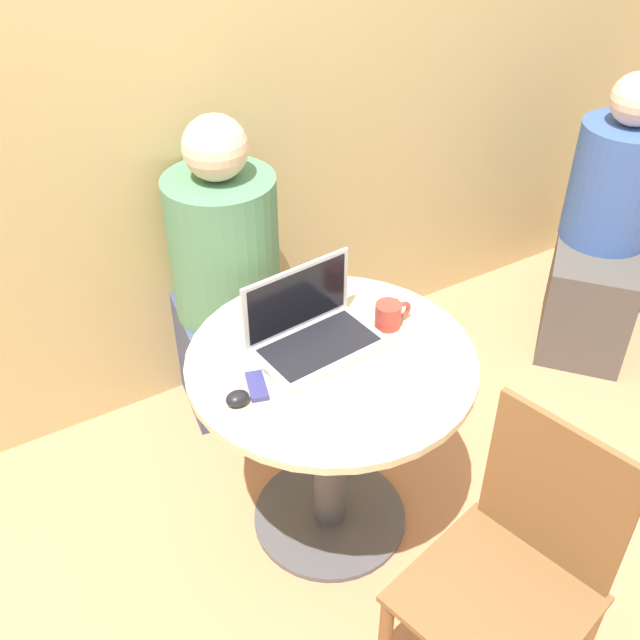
% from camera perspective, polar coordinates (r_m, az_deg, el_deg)
% --- Properties ---
extents(ground_plane, '(12.00, 12.00, 0.00)m').
position_cam_1_polar(ground_plane, '(2.60, 0.74, -14.79)').
color(ground_plane, tan).
extents(back_wall, '(7.00, 0.05, 2.60)m').
position_cam_1_polar(back_wall, '(2.52, -10.31, 19.39)').
color(back_wall, tan).
rests_on(back_wall, ground_plane).
extents(round_table, '(0.82, 0.82, 0.70)m').
position_cam_1_polar(round_table, '(2.24, 0.83, -7.07)').
color(round_table, '#4C4C51').
rests_on(round_table, ground_plane).
extents(laptop, '(0.38, 0.25, 0.22)m').
position_cam_1_polar(laptop, '(2.10, -0.65, -0.84)').
color(laptop, '#B7B7BC').
rests_on(laptop, round_table).
extents(cell_phone, '(0.08, 0.12, 0.02)m').
position_cam_1_polar(cell_phone, '(1.99, -4.85, -5.04)').
color(cell_phone, navy).
rests_on(cell_phone, round_table).
extents(computer_mouse, '(0.06, 0.05, 0.04)m').
position_cam_1_polar(computer_mouse, '(1.95, -6.31, -5.95)').
color(computer_mouse, black).
rests_on(computer_mouse, round_table).
extents(coffee_cup, '(0.12, 0.08, 0.08)m').
position_cam_1_polar(coffee_cup, '(2.19, 5.31, 0.40)').
color(coffee_cup, '#B2382D').
rests_on(coffee_cup, round_table).
extents(chair_empty, '(0.48, 0.48, 0.88)m').
position_cam_1_polar(chair_empty, '(1.97, 14.43, -18.50)').
color(chair_empty, brown).
rests_on(chair_empty, ground_plane).
extents(person_seated, '(0.43, 0.60, 1.18)m').
position_cam_1_polar(person_seated, '(2.75, -7.36, 2.18)').
color(person_seated, '#3D4766').
rests_on(person_seated, ground_plane).
extents(person_background, '(0.60, 0.58, 1.13)m').
position_cam_1_polar(person_background, '(3.27, 20.70, 5.73)').
color(person_background, '#4C4742').
rests_on(person_background, ground_plane).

